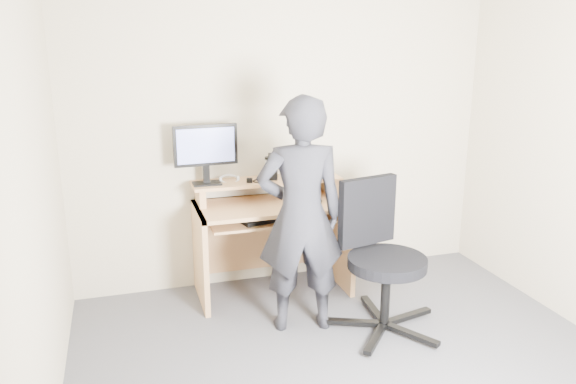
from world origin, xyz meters
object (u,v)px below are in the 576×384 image
desk (270,225)px  person (301,216)px  office_chair (380,251)px  monitor (206,149)px

desk → person: bearing=-86.8°
desk → office_chair: 1.01m
monitor → person: (0.52, -0.73, -0.36)m
monitor → person: 0.97m
desk → monitor: (-0.49, 0.05, 0.64)m
monitor → office_chair: size_ratio=0.47×
office_chair → person: size_ratio=0.63×
office_chair → person: (-0.53, 0.15, 0.26)m
desk → person: 0.74m
office_chair → desk: bearing=111.5°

